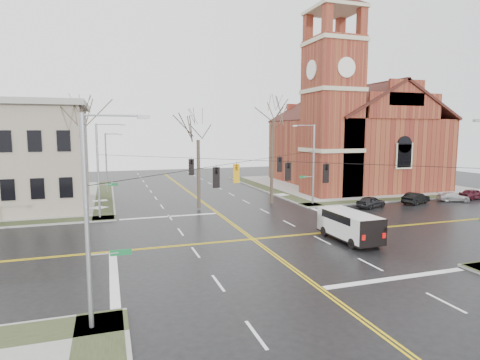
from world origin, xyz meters
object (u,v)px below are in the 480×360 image
object	(u,v)px
tree_nw_near	(198,135)
streetlight_north_a	(107,161)
church	(349,131)
signal_pole_sw	(91,216)
cargo_van	(347,223)
streetlight_north_b	(107,153)
parked_car_d	(473,194)
parked_car_a	(371,202)
parked_car_c	(453,197)
tree_ne	(272,119)
signal_pole_nw	(100,168)
signal_pole_ne	(312,162)
parked_car_b	(416,198)
tree_nw_far	(81,124)

from	to	relation	value
tree_nw_near	streetlight_north_a	bearing A→B (deg)	121.76
church	streetlight_north_a	world-z (taller)	church
signal_pole_sw	cargo_van	world-z (taller)	signal_pole_sw
church	streetlight_north_b	bearing A→B (deg)	146.75
tree_nw_near	parked_car_d	bearing A→B (deg)	-7.06
streetlight_north_b	parked_car_d	bearing A→B (deg)	-42.20
parked_car_a	parked_car_c	world-z (taller)	parked_car_a
tree_ne	parked_car_a	bearing A→B (deg)	-30.60
streetlight_north_b	tree_ne	bearing A→B (deg)	-62.29
signal_pole_nw	signal_pole_ne	bearing A→B (deg)	0.00
parked_car_b	tree_nw_near	xyz separation A→B (m)	(-24.73, 4.59, 7.31)
signal_pole_nw	streetlight_north_a	xyz separation A→B (m)	(0.67, 16.50, -0.48)
tree_nw_far	parked_car_a	bearing A→B (deg)	-10.33
streetlight_north_b	tree_nw_near	world-z (taller)	tree_nw_near
streetlight_north_a	parked_car_d	distance (m)	47.37
parked_car_a	parked_car_d	world-z (taller)	parked_car_a
parked_car_a	streetlight_north_a	bearing A→B (deg)	34.35
parked_car_a	parked_car_b	world-z (taller)	parked_car_b
parked_car_c	tree_nw_near	distance (m)	31.50
signal_pole_nw	streetlight_north_a	bearing A→B (deg)	87.68
streetlight_north_a	cargo_van	distance (m)	35.38
signal_pole_sw	cargo_van	size ratio (longest dim) A/B	1.51
parked_car_c	tree_nw_far	xyz separation A→B (m)	(-41.77, 5.12, 8.62)
signal_pole_ne	parked_car_d	size ratio (longest dim) A/B	2.37
church	signal_pole_ne	world-z (taller)	church
church	tree_ne	bearing A→B (deg)	-147.63
streetlight_north_b	tree_ne	distance (m)	39.06
parked_car_c	signal_pole_nw	bearing A→B (deg)	107.34
streetlight_north_b	parked_car_b	distance (m)	52.26
tree_nw_far	tree_nw_near	world-z (taller)	tree_nw_far
signal_pole_nw	tree_nw_far	xyz separation A→B (m)	(-1.61, 2.03, 4.20)
streetlight_north_a	parked_car_a	bearing A→B (deg)	-35.87
parked_car_d	tree_nw_far	xyz separation A→B (m)	(-45.44, 4.67, 8.50)
cargo_van	parked_car_a	size ratio (longest dim) A/B	1.54
parked_car_d	tree_ne	distance (m)	27.20
church	cargo_van	world-z (taller)	church
signal_pole_ne	parked_car_c	size ratio (longest dim) A/B	2.48
signal_pole_ne	parked_car_b	bearing A→B (deg)	-14.12
signal_pole_nw	parked_car_a	bearing A→B (deg)	-6.87
church	tree_ne	size ratio (longest dim) A/B	2.04
streetlight_north_a	streetlight_north_b	xyz separation A→B (m)	(0.00, 20.00, 0.00)
signal_pole_nw	signal_pole_sw	world-z (taller)	same
parked_car_b	streetlight_north_b	bearing A→B (deg)	20.76
parked_car_a	cargo_van	bearing A→B (deg)	117.03
streetlight_north_a	cargo_van	size ratio (longest dim) A/B	1.35
signal_pole_nw	tree_ne	xyz separation A→B (m)	(18.66, 2.24, 4.79)
parked_car_d	streetlight_north_b	bearing A→B (deg)	44.46
signal_pole_sw	parked_car_c	distance (m)	45.04
parked_car_c	streetlight_north_a	bearing A→B (deg)	85.35
church	cargo_van	bearing A→B (deg)	-123.23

